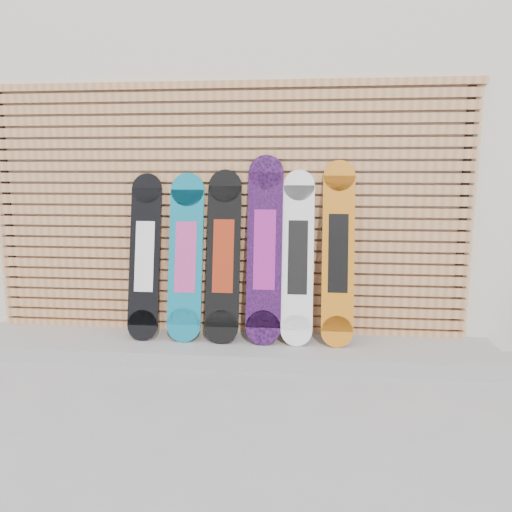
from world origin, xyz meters
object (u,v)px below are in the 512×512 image
Objects in this scene: snowboard_3 at (265,250)px; snowboard_1 at (186,257)px; snowboard_0 at (145,256)px; snowboard_2 at (223,256)px; snowboard_5 at (338,253)px; snowboard_4 at (298,257)px.

snowboard_1 is at bearing 179.65° from snowboard_3.
snowboard_0 is 0.98× the size of snowboard_2.
snowboard_1 is 0.33m from snowboard_2.
snowboard_2 is (0.69, -0.01, 0.02)m from snowboard_0.
snowboard_5 is (1.29, 0.00, 0.05)m from snowboard_1.
snowboard_2 is at bearing -179.76° from snowboard_3.
snowboard_0 is 1.65m from snowboard_5.
snowboard_0 is at bearing -179.98° from snowboard_5.
snowboard_4 is 0.34m from snowboard_5.
snowboard_3 is (0.68, -0.00, 0.08)m from snowboard_1.
snowboard_3 is (1.04, -0.00, 0.08)m from snowboard_0.
snowboard_0 is 0.93× the size of snowboard_5.
snowboard_4 reaches higher than snowboard_1.
snowboard_0 is 0.36m from snowboard_1.
snowboard_2 is at bearing -0.46° from snowboard_0.
snowboard_4 is at bearing 0.03° from snowboard_0.
snowboard_4 is at bearing -179.98° from snowboard_5.
snowboard_3 is 1.09× the size of snowboard_4.
snowboard_2 is at bearing -179.45° from snowboard_4.
snowboard_0 is at bearing -179.97° from snowboard_4.
snowboard_5 reaches higher than snowboard_2.
snowboard_2 is 0.96m from snowboard_5.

